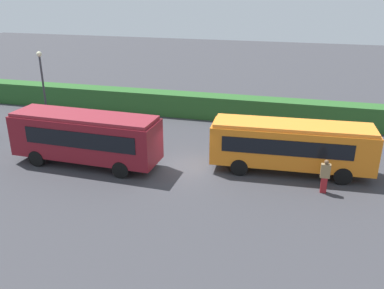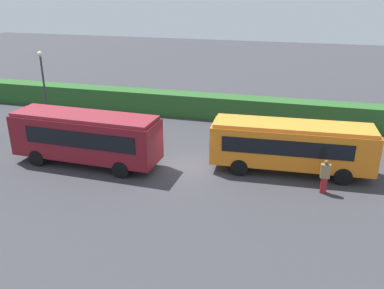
% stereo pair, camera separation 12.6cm
% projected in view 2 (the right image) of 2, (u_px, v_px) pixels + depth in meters
% --- Properties ---
extents(ground_plane, '(115.85, 115.85, 0.00)m').
position_uv_depth(ground_plane, '(189.00, 167.00, 24.95)').
color(ground_plane, '#38383D').
extents(bus_maroon, '(9.20, 2.81, 3.18)m').
position_uv_depth(bus_maroon, '(86.00, 136.00, 24.72)').
color(bus_maroon, maroon).
rests_on(bus_maroon, ground_plane).
extents(bus_orange, '(9.38, 2.85, 2.97)m').
position_uv_depth(bus_orange, '(292.00, 144.00, 23.71)').
color(bus_orange, orange).
rests_on(bus_orange, ground_plane).
extents(person_right, '(0.49, 0.27, 1.87)m').
position_uv_depth(person_right, '(325.00, 176.00, 21.57)').
color(person_right, maroon).
rests_on(person_right, ground_plane).
extents(hedge_row, '(69.93, 1.70, 1.87)m').
position_uv_depth(hedge_row, '(222.00, 107.00, 33.49)').
color(hedge_row, '#2A5C27').
rests_on(hedge_row, ground_plane).
extents(lamppost, '(0.36, 0.36, 5.98)m').
position_uv_depth(lamppost, '(44.00, 84.00, 29.15)').
color(lamppost, '#38383D').
rests_on(lamppost, ground_plane).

